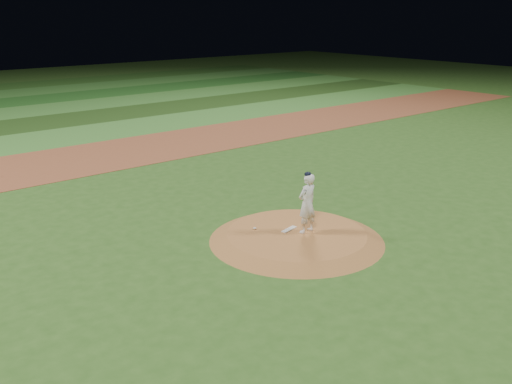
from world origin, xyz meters
The scene contains 9 objects.
ground centered at (0.00, 0.00, 0.00)m, with size 120.00×120.00×0.00m, color #2B541B.
infield_dirt_band centered at (0.00, 14.00, 0.01)m, with size 70.00×6.00×0.02m, color brown.
outfield_stripe_0 centered at (0.00, 19.50, 0.01)m, with size 70.00×5.00×0.02m, color #38762B.
outfield_stripe_1 centered at (0.00, 24.50, 0.01)m, with size 70.00×5.00×0.02m, color #1E3E14.
outfield_stripe_2 centered at (0.00, 29.50, 0.01)m, with size 70.00×5.00×0.02m, color #346F28.
pitchers_mound centered at (0.00, 0.00, 0.12)m, with size 5.50×5.50×0.25m, color #A36632.
pitching_rubber centered at (-0.01, 0.34, 0.27)m, with size 0.64×0.16×0.03m, color silver.
rosin_bag centered at (-0.82, 1.08, 0.28)m, with size 0.11×0.11×0.06m, color silver.
pitcher_on_mound centered at (0.28, -0.15, 1.22)m, with size 0.72×0.50×1.97m.
Camera 1 is at (-11.59, -12.01, 6.96)m, focal length 40.00 mm.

